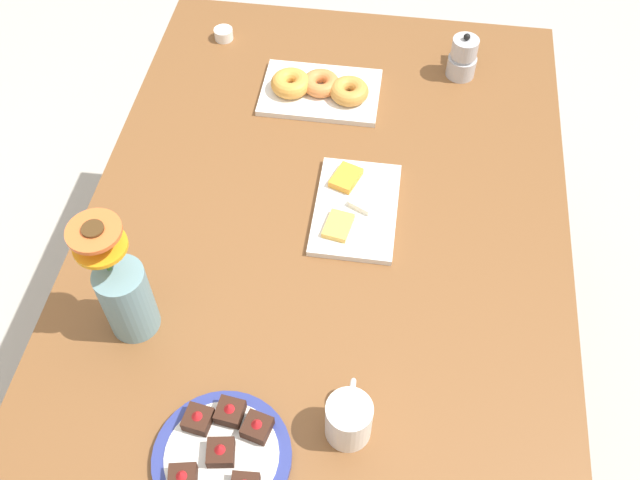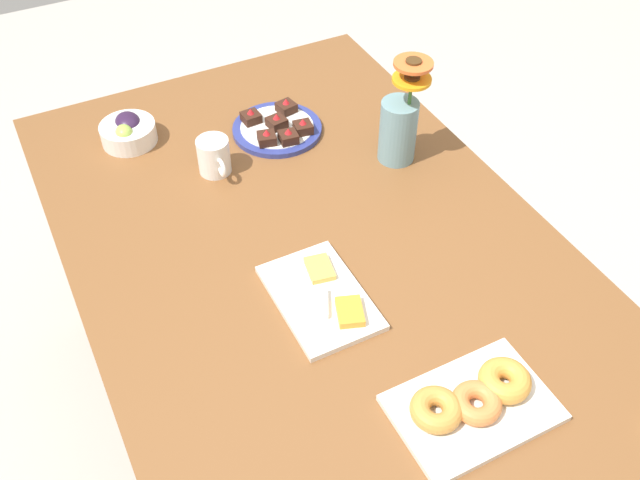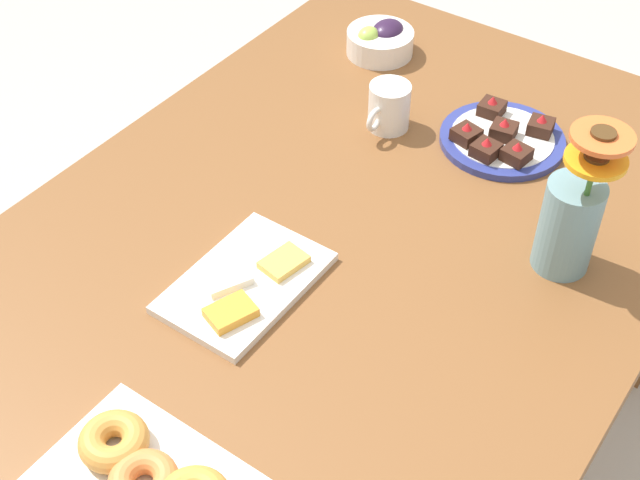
{
  "view_description": "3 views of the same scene",
  "coord_description": "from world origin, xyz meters",
  "px_view_note": "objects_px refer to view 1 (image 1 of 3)",
  "views": [
    {
      "loc": [
        -0.83,
        -0.12,
        1.89
      ],
      "look_at": [
        0.0,
        0.0,
        0.78
      ],
      "focal_mm": 40.0,
      "sensor_mm": 36.0,
      "label": 1
    },
    {
      "loc": [
        0.94,
        -0.48,
        1.84
      ],
      "look_at": [
        0.0,
        0.0,
        0.78
      ],
      "focal_mm": 40.0,
      "sensor_mm": 36.0,
      "label": 2
    },
    {
      "loc": [
        0.82,
        0.58,
        1.74
      ],
      "look_at": [
        0.0,
        0.0,
        0.78
      ],
      "focal_mm": 50.0,
      "sensor_mm": 36.0,
      "label": 3
    }
  ],
  "objects_px": {
    "croissant_platter": "(319,89)",
    "cheese_platter": "(355,207)",
    "flower_vase": "(125,294)",
    "moka_pot": "(463,58)",
    "jam_cup_honey": "(224,34)",
    "dessert_plate": "(222,455)",
    "dining_table": "(320,276)",
    "coffee_mug": "(349,419)"
  },
  "relations": [
    {
      "from": "croissant_platter",
      "to": "cheese_platter",
      "type": "bearing_deg",
      "value": -160.15
    },
    {
      "from": "flower_vase",
      "to": "moka_pot",
      "type": "bearing_deg",
      "value": -36.25
    },
    {
      "from": "jam_cup_honey",
      "to": "moka_pot",
      "type": "distance_m",
      "value": 0.61
    },
    {
      "from": "dessert_plate",
      "to": "dining_table",
      "type": "bearing_deg",
      "value": -12.86
    },
    {
      "from": "moka_pot",
      "to": "cheese_platter",
      "type": "bearing_deg",
      "value": 156.0
    },
    {
      "from": "cheese_platter",
      "to": "dessert_plate",
      "type": "bearing_deg",
      "value": 164.28
    },
    {
      "from": "jam_cup_honey",
      "to": "flower_vase",
      "type": "xyz_separation_m",
      "value": [
        -0.85,
        -0.02,
        0.08
      ]
    },
    {
      "from": "cheese_platter",
      "to": "flower_vase",
      "type": "relative_size",
      "value": 0.96
    },
    {
      "from": "cheese_platter",
      "to": "moka_pot",
      "type": "height_order",
      "value": "moka_pot"
    },
    {
      "from": "flower_vase",
      "to": "moka_pot",
      "type": "relative_size",
      "value": 2.28
    },
    {
      "from": "dining_table",
      "to": "dessert_plate",
      "type": "bearing_deg",
      "value": 167.14
    },
    {
      "from": "croissant_platter",
      "to": "moka_pot",
      "type": "relative_size",
      "value": 2.35
    },
    {
      "from": "cheese_platter",
      "to": "moka_pot",
      "type": "xyz_separation_m",
      "value": [
        0.47,
        -0.21,
        0.04
      ]
    },
    {
      "from": "moka_pot",
      "to": "croissant_platter",
      "type": "bearing_deg",
      "value": 110.77
    },
    {
      "from": "dining_table",
      "to": "cheese_platter",
      "type": "relative_size",
      "value": 6.15
    },
    {
      "from": "dining_table",
      "to": "jam_cup_honey",
      "type": "bearing_deg",
      "value": 27.98
    },
    {
      "from": "cheese_platter",
      "to": "dessert_plate",
      "type": "distance_m",
      "value": 0.58
    },
    {
      "from": "dining_table",
      "to": "flower_vase",
      "type": "distance_m",
      "value": 0.42
    },
    {
      "from": "dining_table",
      "to": "moka_pot",
      "type": "relative_size",
      "value": 13.45
    },
    {
      "from": "dining_table",
      "to": "flower_vase",
      "type": "relative_size",
      "value": 5.89
    },
    {
      "from": "jam_cup_honey",
      "to": "flower_vase",
      "type": "distance_m",
      "value": 0.85
    },
    {
      "from": "cheese_platter",
      "to": "croissant_platter",
      "type": "distance_m",
      "value": 0.36
    },
    {
      "from": "moka_pot",
      "to": "jam_cup_honey",
      "type": "bearing_deg",
      "value": 84.75
    },
    {
      "from": "cheese_platter",
      "to": "croissant_platter",
      "type": "relative_size",
      "value": 0.93
    },
    {
      "from": "coffee_mug",
      "to": "moka_pot",
      "type": "bearing_deg",
      "value": -9.93
    },
    {
      "from": "cheese_platter",
      "to": "dining_table",
      "type": "bearing_deg",
      "value": 154.5
    },
    {
      "from": "coffee_mug",
      "to": "jam_cup_honey",
      "type": "xyz_separation_m",
      "value": [
        1.0,
        0.44,
        -0.03
      ]
    },
    {
      "from": "coffee_mug",
      "to": "flower_vase",
      "type": "height_order",
      "value": "flower_vase"
    },
    {
      "from": "jam_cup_honey",
      "to": "croissant_platter",
      "type": "bearing_deg",
      "value": -123.43
    },
    {
      "from": "dining_table",
      "to": "moka_pot",
      "type": "distance_m",
      "value": 0.66
    },
    {
      "from": "jam_cup_honey",
      "to": "flower_vase",
      "type": "height_order",
      "value": "flower_vase"
    },
    {
      "from": "croissant_platter",
      "to": "flower_vase",
      "type": "relative_size",
      "value": 1.03
    },
    {
      "from": "croissant_platter",
      "to": "dessert_plate",
      "type": "xyz_separation_m",
      "value": [
        -0.9,
        0.03,
        -0.01
      ]
    },
    {
      "from": "jam_cup_honey",
      "to": "flower_vase",
      "type": "bearing_deg",
      "value": -178.45
    },
    {
      "from": "coffee_mug",
      "to": "flower_vase",
      "type": "relative_size",
      "value": 0.41
    },
    {
      "from": "jam_cup_honey",
      "to": "dessert_plate",
      "type": "relative_size",
      "value": 0.21
    },
    {
      "from": "dining_table",
      "to": "jam_cup_honey",
      "type": "distance_m",
      "value": 0.73
    },
    {
      "from": "dining_table",
      "to": "moka_pot",
      "type": "xyz_separation_m",
      "value": [
        0.59,
        -0.26,
        0.13
      ]
    },
    {
      "from": "moka_pot",
      "to": "dessert_plate",
      "type": "bearing_deg",
      "value": 160.39
    },
    {
      "from": "croissant_platter",
      "to": "coffee_mug",
      "type": "bearing_deg",
      "value": -168.63
    },
    {
      "from": "cheese_platter",
      "to": "flower_vase",
      "type": "distance_m",
      "value": 0.5
    },
    {
      "from": "coffee_mug",
      "to": "flower_vase",
      "type": "xyz_separation_m",
      "value": [
        0.15,
        0.42,
        0.05
      ]
    }
  ]
}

